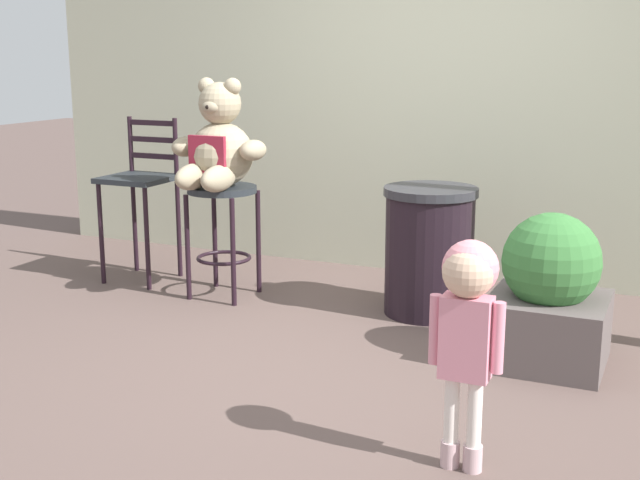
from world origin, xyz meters
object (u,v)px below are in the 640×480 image
Objects in this scene: child_walking at (468,306)px; trash_bin at (429,251)px; bar_chair_empty at (141,186)px; teddy_bear at (218,147)px; planter_with_shrub at (549,296)px; bar_stool_with_teddy at (223,216)px.

trash_bin is (-0.69, 1.80, -0.25)m from child_walking.
child_walking is 1.15× the size of trash_bin.
child_walking is 3.23m from bar_chair_empty.
bar_chair_empty is (-0.72, 0.16, -0.32)m from teddy_bear.
teddy_bear is 2.57m from child_walking.
teddy_bear is at bearing 170.86° from planter_with_shrub.
teddy_bear is 0.87× the size of planter_with_shrub.
bar_chair_empty reaches higher than trash_bin.
bar_chair_empty reaches higher than bar_stool_with_teddy.
planter_with_shrub is (2.82, -0.50, -0.30)m from bar_chair_empty.
bar_chair_empty is (-2.03, -0.05, 0.26)m from trash_bin.
bar_chair_empty is (-0.72, 0.13, 0.13)m from bar_stool_with_teddy.
bar_chair_empty is 1.43× the size of planter_with_shrub.
trash_bin reaches higher than bar_stool_with_teddy.
planter_with_shrub is (2.10, -0.37, -0.17)m from bar_stool_with_teddy.
teddy_bear is 1.45m from trash_bin.
bar_chair_empty is at bearing 169.49° from bar_stool_with_teddy.
child_walking is 0.80× the size of bar_chair_empty.
teddy_bear is 0.61× the size of bar_chair_empty.
teddy_bear reaches higher than planter_with_shrub.
teddy_bear is 0.88× the size of trash_bin.
bar_stool_with_teddy is 2.57m from child_walking.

